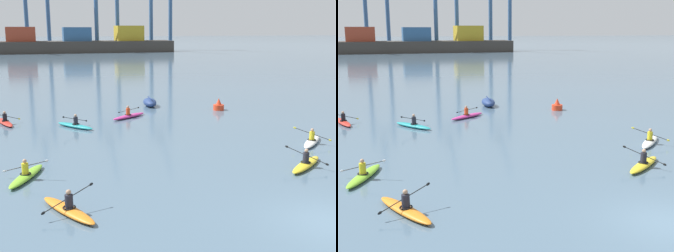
% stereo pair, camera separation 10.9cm
% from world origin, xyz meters
% --- Properties ---
extents(ground_plane, '(800.00, 800.00, 0.00)m').
position_xyz_m(ground_plane, '(0.00, 0.00, 0.00)').
color(ground_plane, slate).
extents(container_barge, '(54.91, 10.35, 7.57)m').
position_xyz_m(container_barge, '(1.97, 118.46, 2.60)').
color(container_barge, '#38332D').
rests_on(container_barge, ground).
extents(capsized_dinghy, '(1.31, 2.68, 0.76)m').
position_xyz_m(capsized_dinghy, '(-0.30, 25.03, 0.35)').
color(capsized_dinghy, navy).
rests_on(capsized_dinghy, ground).
extents(channel_buoy, '(0.90, 0.90, 1.00)m').
position_xyz_m(channel_buoy, '(4.78, 21.59, 0.36)').
color(channel_buoy, red).
rests_on(channel_buoy, ground).
extents(kayak_red, '(2.11, 3.42, 1.02)m').
position_xyz_m(kayak_red, '(-12.04, 20.68, 0.17)').
color(kayak_red, red).
rests_on(kayak_red, ground).
extents(kayak_teal, '(2.53, 3.07, 0.98)m').
position_xyz_m(kayak_teal, '(-7.34, 18.10, 0.17)').
color(kayak_teal, teal).
rests_on(kayak_teal, ground).
extents(kayak_magenta, '(3.10, 2.49, 0.98)m').
position_xyz_m(kayak_magenta, '(-3.10, 20.42, 0.17)').
color(kayak_magenta, '#C13384').
rests_on(kayak_magenta, ground).
extents(kayak_white, '(2.82, 2.84, 0.95)m').
position_xyz_m(kayak_white, '(5.70, 9.69, 0.17)').
color(kayak_white, silver).
rests_on(kayak_white, ground).
extents(kayak_lime, '(2.07, 3.37, 0.96)m').
position_xyz_m(kayak_lime, '(-10.36, 7.93, 0.17)').
color(kayak_lime, '#7ABC2D').
rests_on(kayak_lime, ground).
extents(kayak_orange, '(2.07, 3.30, 0.97)m').
position_xyz_m(kayak_orange, '(-8.83, 3.46, 0.17)').
color(kayak_orange, orange).
rests_on(kayak_orange, ground).
extents(kayak_yellow, '(3.05, 2.56, 0.97)m').
position_xyz_m(kayak_yellow, '(2.79, 5.86, 0.17)').
color(kayak_yellow, yellow).
rests_on(kayak_yellow, ground).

